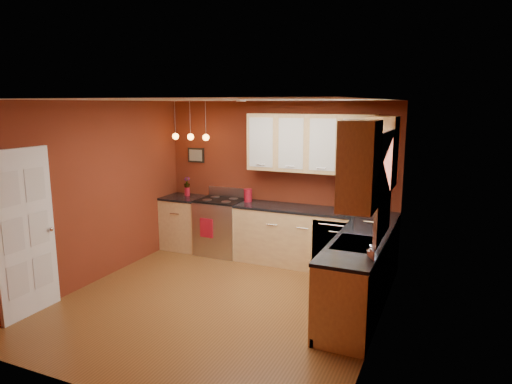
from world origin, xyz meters
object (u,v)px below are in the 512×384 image
at_px(gas_range, 221,226).
at_px(coffee_maker, 347,203).
at_px(soap_pump, 370,253).
at_px(red_canister, 248,195).
at_px(sink, 357,245).

bearing_deg(gas_range, coffee_maker, 1.46).
bearing_deg(soap_pump, gas_range, 144.45).
bearing_deg(gas_range, red_canister, 8.60).
bearing_deg(sink, gas_range, 150.22).
relative_size(sink, coffee_maker, 2.36).
bearing_deg(sink, coffee_maker, 106.77).
bearing_deg(sink, red_canister, 143.69).
relative_size(red_canister, coffee_maker, 0.72).
bearing_deg(soap_pump, red_canister, 138.37).
relative_size(sink, soap_pump, 4.22).
bearing_deg(gas_range, sink, -29.78).
bearing_deg(coffee_maker, red_canister, 178.07).
height_order(gas_range, sink, sink).
height_order(gas_range, soap_pump, gas_range).
bearing_deg(gas_range, soap_pump, -35.55).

